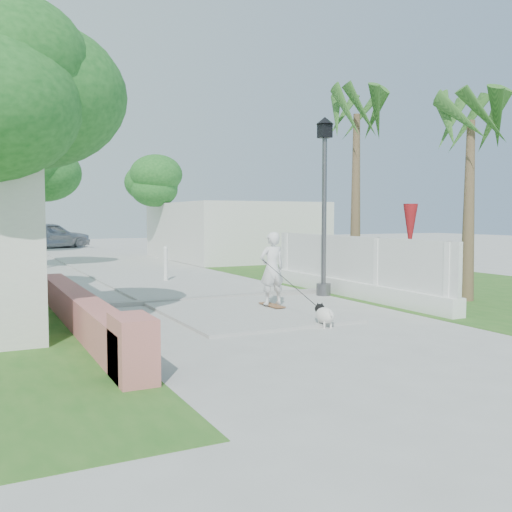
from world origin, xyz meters
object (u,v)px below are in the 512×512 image
parked_car (49,235)px  street_lamp (324,199)px  dog (324,314)px  bollard (166,263)px  patio_umbrella (410,228)px  skateboarder (278,274)px

parked_car → street_lamp: bearing=169.0°
street_lamp → parked_car: (-3.71, 24.55, -1.59)m
dog → bollard: bearing=100.2°
street_lamp → bollard: 5.56m
bollard → dog: (0.44, -7.97, -0.36)m
bollard → patio_umbrella: (4.60, -5.50, 1.10)m
dog → parked_car: 28.06m
skateboarder → dog: size_ratio=3.89×
parked_car → skateboarder: bearing=163.6°
dog → parked_car: size_ratio=0.13×
parked_car → dog: bearing=163.4°
bollard → dog: bearing=-86.8°
skateboarder → dog: bearing=89.2°
bollard → dog: size_ratio=1.78×
bollard → parked_car: (-1.01, 20.05, 0.25)m
bollard → skateboarder: size_ratio=0.46×
patio_umbrella → parked_car: size_ratio=0.47×
skateboarder → bollard: bearing=-85.7°
street_lamp → patio_umbrella: bearing=-27.8°
bollard → patio_umbrella: size_ratio=0.47×
patio_umbrella → dog: size_ratio=3.75×
skateboarder → parked_car: bearing=-86.7°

